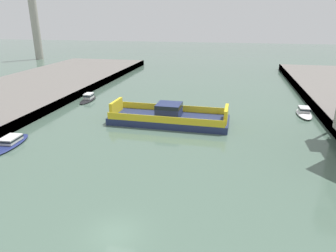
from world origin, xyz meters
TOP-DOWN VIEW (x-y plane):
  - ground_plane at (0.00, 0.00)m, footprint 400.00×400.00m
  - chain_ferry at (-1.31, 27.87)m, footprint 19.63×7.32m
  - moored_boat_near_left at (-20.78, 14.14)m, footprint 3.36×8.44m
  - moored_boat_near_right at (21.49, 37.15)m, footprint 2.45×6.91m
  - moored_boat_mid_right at (-20.90, 38.63)m, footprint 2.57×6.98m
  - smokestack_distant_a at (-70.64, 96.58)m, footprint 3.36×3.36m

SIDE VIEW (x-z plane):
  - ground_plane at x=0.00m, z-range 0.00..0.00m
  - moored_boat_near_left at x=-20.78m, z-range -0.15..0.98m
  - moored_boat_near_right at x=21.49m, z-range -0.18..1.21m
  - moored_boat_mid_right at x=-20.90m, z-range -0.17..1.28m
  - chain_ferry at x=-1.31m, z-range -0.63..2.71m
  - smokestack_distant_a at x=-70.64m, z-range 1.00..29.02m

